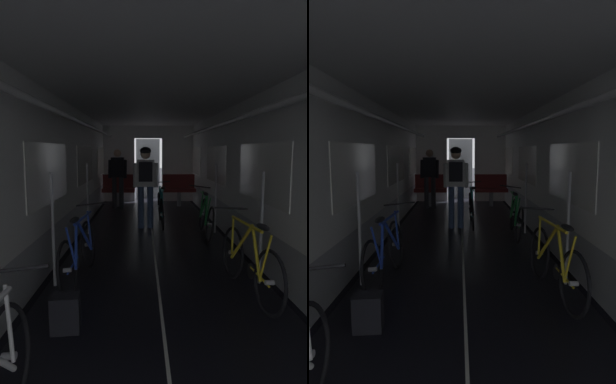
# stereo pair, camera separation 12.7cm
# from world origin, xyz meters

# --- Properties ---
(train_car_shell) EXTENTS (3.14, 12.34, 2.57)m
(train_car_shell) POSITION_xyz_m (-0.00, 3.60, 1.70)
(train_car_shell) COLOR black
(train_car_shell) RESTS_ON ground
(bench_seat_far_left) EXTENTS (0.98, 0.51, 0.95)m
(bench_seat_far_left) POSITION_xyz_m (-0.90, 8.07, 0.57)
(bench_seat_far_left) COLOR gray
(bench_seat_far_left) RESTS_ON ground
(bench_seat_far_right) EXTENTS (0.98, 0.51, 0.95)m
(bench_seat_far_right) POSITION_xyz_m (0.90, 8.07, 0.57)
(bench_seat_far_right) COLOR gray
(bench_seat_far_right) RESTS_ON ground
(bicycle_green) EXTENTS (0.44, 1.69, 0.95)m
(bicycle_green) POSITION_xyz_m (1.04, 4.46, 0.38)
(bicycle_green) COLOR black
(bicycle_green) RESTS_ON ground
(bicycle_blue) EXTENTS (0.44, 1.69, 0.95)m
(bicycle_blue) POSITION_xyz_m (-0.99, 2.23, 0.38)
(bicycle_blue) COLOR black
(bicycle_blue) RESTS_ON ground
(bicycle_yellow) EXTENTS (0.44, 1.69, 0.95)m
(bicycle_yellow) POSITION_xyz_m (1.03, 1.80, 0.38)
(bicycle_yellow) COLOR black
(bicycle_yellow) RESTS_ON ground
(person_cyclist_aisle) EXTENTS (0.53, 0.39, 1.73)m
(person_cyclist_aisle) POSITION_xyz_m (-0.13, 5.16, 1.07)
(person_cyclist_aisle) COLOR #384C75
(person_cyclist_aisle) RESTS_ON ground
(bicycle_teal_in_aisle) EXTENTS (0.44, 1.69, 0.94)m
(bicycle_teal_in_aisle) POSITION_xyz_m (0.21, 5.43, 0.38)
(bicycle_teal_in_aisle) COLOR black
(bicycle_teal_in_aisle) RESTS_ON ground
(person_standing_near_bench) EXTENTS (0.53, 0.23, 1.69)m
(person_standing_near_bench) POSITION_xyz_m (-0.90, 7.70, 0.98)
(person_standing_near_bench) COLOR #2D2D33
(person_standing_near_bench) RESTS_ON ground
(backpack_on_floor) EXTENTS (0.28, 0.22, 0.34)m
(backpack_on_floor) POSITION_xyz_m (-0.90, 1.05, 0.17)
(backpack_on_floor) COLOR black
(backpack_on_floor) RESTS_ON ground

